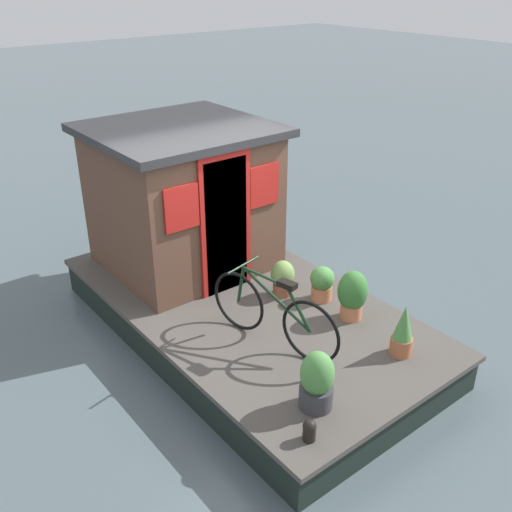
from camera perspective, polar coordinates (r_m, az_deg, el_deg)
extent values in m
plane|color=#4C5B60|center=(7.32, -0.98, -7.59)|extent=(60.00, 60.00, 0.00)
cube|color=#4C4742|center=(7.08, -1.01, -4.70)|extent=(4.89, 2.63, 0.06)
cube|color=black|center=(7.20, -0.99, -6.27)|extent=(4.79, 2.58, 0.40)
cube|color=brown|center=(7.67, -7.21, 5.40)|extent=(1.87, 1.97, 1.79)
cube|color=#28282B|center=(7.38, -7.63, 12.24)|extent=(2.07, 2.17, 0.10)
cube|color=#19334C|center=(6.94, -3.01, 2.82)|extent=(0.04, 0.60, 1.70)
cube|color=red|center=(6.92, -3.00, 3.19)|extent=(0.03, 0.72, 1.80)
cube|color=red|center=(7.13, 0.80, 6.97)|extent=(0.03, 0.44, 0.52)
cube|color=red|center=(6.49, -7.35, 4.70)|extent=(0.03, 0.44, 0.52)
torus|color=black|center=(6.40, -1.74, -4.47)|extent=(0.69, 0.19, 0.70)
torus|color=black|center=(5.92, 5.40, -7.48)|extent=(0.69, 0.19, 0.70)
cylinder|color=black|center=(6.01, 2.00, -4.26)|extent=(0.88, 0.23, 0.48)
cylinder|color=black|center=(5.98, 0.86, -2.08)|extent=(0.57, 0.16, 0.07)
cylinder|color=black|center=(5.87, 4.24, -5.29)|extent=(0.33, 0.11, 0.44)
cylinder|color=black|center=(6.26, -1.50, -2.84)|extent=(0.12, 0.06, 0.45)
cube|color=black|center=(5.83, 3.09, -2.82)|extent=(0.22, 0.14, 0.06)
cylinder|color=black|center=(6.12, -1.25, -0.88)|extent=(0.13, 0.49, 0.02)
cylinder|color=#B2603D|center=(6.32, 14.11, -8.58)|extent=(0.23, 0.23, 0.20)
cone|color=#4C8942|center=(6.16, 14.41, -6.36)|extent=(0.21, 0.21, 0.39)
cylinder|color=#C6754C|center=(6.80, 9.36, -5.33)|extent=(0.25, 0.25, 0.19)
ellipsoid|color=#387533|center=(6.66, 9.53, -3.41)|extent=(0.35, 0.35, 0.49)
cylinder|color=#C6754C|center=(7.11, 6.48, -3.59)|extent=(0.26, 0.26, 0.18)
sphere|color=#4C8942|center=(7.01, 6.56, -2.21)|extent=(0.30, 0.30, 0.30)
cylinder|color=#38383D|center=(5.52, 5.93, -13.61)|extent=(0.32, 0.32, 0.22)
ellipsoid|color=#4C8942|center=(5.35, 6.07, -11.45)|extent=(0.32, 0.32, 0.44)
cylinder|color=#935138|center=(7.18, 2.62, -3.25)|extent=(0.24, 0.24, 0.16)
ellipsoid|color=#70934C|center=(7.08, 2.65, -1.82)|extent=(0.29, 0.29, 0.36)
cylinder|color=black|center=(5.21, 5.27, -16.98)|extent=(0.12, 0.12, 0.15)
sphere|color=black|center=(5.16, 5.31, -16.37)|extent=(0.12, 0.12, 0.12)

